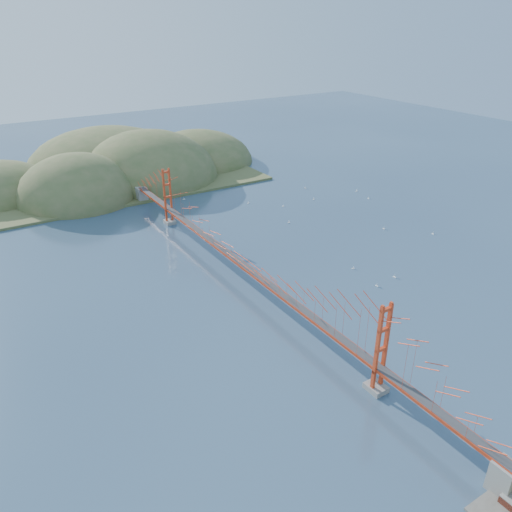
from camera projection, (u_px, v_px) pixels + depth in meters
ground at (244, 283)px, 80.74m from camera, size 320.00×320.00×0.00m
bridge at (243, 243)px, 77.80m from camera, size 2.20×94.40×12.00m
far_headlands at (120, 176)px, 133.96m from camera, size 84.00×58.00×25.00m
sailboat_7 at (248, 203)px, 114.32m from camera, size 0.54×0.47×0.61m
sailboat_4 at (433, 233)px, 98.54m from camera, size 0.51×0.56×0.63m
sailboat_17 at (357, 191)px, 121.99m from camera, size 0.54×0.47×0.62m
sailboat_14 at (395, 277)px, 82.43m from camera, size 0.48×0.60×0.70m
sailboat_5 at (384, 228)px, 100.82m from camera, size 0.47×0.57×0.66m
sailboat_1 at (353, 268)px, 85.20m from camera, size 0.54×0.54×0.57m
sailboat_3 at (289, 222)px, 103.82m from camera, size 0.61×0.56×0.69m
sailboat_8 at (314, 199)px, 116.64m from camera, size 0.57×0.50×0.65m
sailboat_0 at (377, 285)px, 79.72m from camera, size 0.55×0.61×0.69m
sailboat_12 at (184, 199)px, 116.79m from camera, size 0.62×0.58×0.70m
sailboat_9 at (369, 198)px, 117.32m from camera, size 0.45×0.52×0.59m
sailboat_16 at (283, 206)px, 112.56m from camera, size 0.52×0.52×0.57m
sailboat_extra_1 at (305, 188)px, 124.14m from camera, size 0.67×0.67×0.72m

